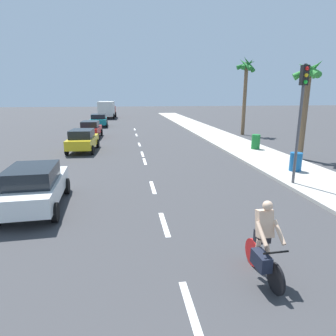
{
  "coord_description": "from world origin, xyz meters",
  "views": [
    {
      "loc": [
        -1.13,
        0.13,
        4.0
      ],
      "look_at": [
        0.54,
        11.51,
        1.1
      ],
      "focal_mm": 31.43,
      "sensor_mm": 36.0,
      "label": 1
    }
  ],
  "objects_px": {
    "parked_car_teal": "(99,120)",
    "palm_tree_mid": "(307,87)",
    "trash_bin_near": "(296,162)",
    "delivery_truck": "(107,109)",
    "parked_car_white": "(34,186)",
    "parked_car_red": "(91,129)",
    "trash_bin_far": "(256,142)",
    "cyclist": "(264,245)",
    "parked_car_yellow": "(83,140)",
    "palm_tree_far": "(246,77)",
    "traffic_signal": "(301,104)"
  },
  "relations": [
    {
      "from": "palm_tree_far",
      "to": "palm_tree_mid",
      "type": "bearing_deg",
      "value": -94.29
    },
    {
      "from": "cyclist",
      "to": "trash_bin_near",
      "type": "distance_m",
      "value": 10.06
    },
    {
      "from": "parked_car_yellow",
      "to": "palm_tree_mid",
      "type": "height_order",
      "value": "palm_tree_mid"
    },
    {
      "from": "trash_bin_near",
      "to": "delivery_truck",
      "type": "bearing_deg",
      "value": 107.05
    },
    {
      "from": "parked_car_red",
      "to": "traffic_signal",
      "type": "height_order",
      "value": "traffic_signal"
    },
    {
      "from": "parked_car_teal",
      "to": "palm_tree_mid",
      "type": "height_order",
      "value": "palm_tree_mid"
    },
    {
      "from": "parked_car_red",
      "to": "parked_car_teal",
      "type": "distance_m",
      "value": 9.94
    },
    {
      "from": "parked_car_teal",
      "to": "parked_car_yellow",
      "type": "bearing_deg",
      "value": -91.36
    },
    {
      "from": "traffic_signal",
      "to": "delivery_truck",
      "type": "bearing_deg",
      "value": 104.51
    },
    {
      "from": "parked_car_teal",
      "to": "delivery_truck",
      "type": "relative_size",
      "value": 0.73
    },
    {
      "from": "trash_bin_near",
      "to": "trash_bin_far",
      "type": "height_order",
      "value": "trash_bin_far"
    },
    {
      "from": "parked_car_yellow",
      "to": "traffic_signal",
      "type": "distance_m",
      "value": 14.53
    },
    {
      "from": "parked_car_white",
      "to": "parked_car_red",
      "type": "xyz_separation_m",
      "value": [
        0.08,
        17.72,
        -0.0
      ]
    },
    {
      "from": "parked_car_teal",
      "to": "trash_bin_far",
      "type": "relative_size",
      "value": 4.51
    },
    {
      "from": "parked_car_teal",
      "to": "delivery_truck",
      "type": "xyz_separation_m",
      "value": [
        0.36,
        13.03,
        0.66
      ]
    },
    {
      "from": "parked_car_white",
      "to": "trash_bin_near",
      "type": "bearing_deg",
      "value": 11.85
    },
    {
      "from": "parked_car_yellow",
      "to": "trash_bin_near",
      "type": "relative_size",
      "value": 4.33
    },
    {
      "from": "parked_car_white",
      "to": "palm_tree_mid",
      "type": "relative_size",
      "value": 0.7
    },
    {
      "from": "parked_car_red",
      "to": "trash_bin_near",
      "type": "distance_m",
      "value": 18.78
    },
    {
      "from": "delivery_truck",
      "to": "trash_bin_near",
      "type": "height_order",
      "value": "delivery_truck"
    },
    {
      "from": "delivery_truck",
      "to": "trash_bin_near",
      "type": "xyz_separation_m",
      "value": [
        11.52,
        -37.56,
        -0.89
      ]
    },
    {
      "from": "parked_car_white",
      "to": "trash_bin_near",
      "type": "relative_size",
      "value": 4.47
    },
    {
      "from": "traffic_signal",
      "to": "parked_car_teal",
      "type": "bearing_deg",
      "value": 111.79
    },
    {
      "from": "parked_car_yellow",
      "to": "parked_car_teal",
      "type": "bearing_deg",
      "value": 93.62
    },
    {
      "from": "parked_car_white",
      "to": "parked_car_yellow",
      "type": "xyz_separation_m",
      "value": [
        0.24,
        10.92,
        -0.0
      ]
    },
    {
      "from": "cyclist",
      "to": "parked_car_teal",
      "type": "relative_size",
      "value": 0.39
    },
    {
      "from": "cyclist",
      "to": "palm_tree_far",
      "type": "height_order",
      "value": "palm_tree_far"
    },
    {
      "from": "parked_car_yellow",
      "to": "delivery_truck",
      "type": "relative_size",
      "value": 0.65
    },
    {
      "from": "palm_tree_mid",
      "to": "trash_bin_near",
      "type": "xyz_separation_m",
      "value": [
        -2.25,
        -3.23,
        -3.79
      ]
    },
    {
      "from": "trash_bin_far",
      "to": "parked_car_red",
      "type": "bearing_deg",
      "value": 146.16
    },
    {
      "from": "palm_tree_mid",
      "to": "cyclist",
      "type": "bearing_deg",
      "value": -124.96
    },
    {
      "from": "parked_car_white",
      "to": "trash_bin_far",
      "type": "relative_size",
      "value": 4.1
    },
    {
      "from": "traffic_signal",
      "to": "trash_bin_near",
      "type": "relative_size",
      "value": 5.49
    },
    {
      "from": "parked_car_white",
      "to": "parked_car_red",
      "type": "relative_size",
      "value": 1.06
    },
    {
      "from": "parked_car_yellow",
      "to": "palm_tree_mid",
      "type": "relative_size",
      "value": 0.68
    },
    {
      "from": "palm_tree_mid",
      "to": "delivery_truck",
      "type": "bearing_deg",
      "value": 111.85
    },
    {
      "from": "cyclist",
      "to": "palm_tree_far",
      "type": "bearing_deg",
      "value": -113.48
    },
    {
      "from": "parked_car_teal",
      "to": "trash_bin_far",
      "type": "distance_m",
      "value": 22.19
    },
    {
      "from": "parked_car_white",
      "to": "palm_tree_far",
      "type": "distance_m",
      "value": 23.73
    },
    {
      "from": "parked_car_white",
      "to": "trash_bin_far",
      "type": "xyz_separation_m",
      "value": [
        12.56,
        9.35,
        -0.18
      ]
    },
    {
      "from": "parked_car_white",
      "to": "cyclist",
      "type": "bearing_deg",
      "value": -42.72
    },
    {
      "from": "parked_car_yellow",
      "to": "parked_car_teal",
      "type": "distance_m",
      "value": 16.74
    },
    {
      "from": "parked_car_white",
      "to": "parked_car_teal",
      "type": "distance_m",
      "value": 27.66
    },
    {
      "from": "delivery_truck",
      "to": "cyclist",
      "type": "bearing_deg",
      "value": -80.0
    },
    {
      "from": "parked_car_teal",
      "to": "palm_tree_mid",
      "type": "xyz_separation_m",
      "value": [
        14.13,
        -21.3,
        3.56
      ]
    },
    {
      "from": "parked_car_yellow",
      "to": "parked_car_teal",
      "type": "relative_size",
      "value": 0.88
    },
    {
      "from": "cyclist",
      "to": "trash_bin_near",
      "type": "height_order",
      "value": "cyclist"
    },
    {
      "from": "parked_car_white",
      "to": "delivery_truck",
      "type": "distance_m",
      "value": 40.7
    },
    {
      "from": "delivery_truck",
      "to": "parked_car_white",
      "type": "bearing_deg",
      "value": -87.69
    },
    {
      "from": "parked_car_red",
      "to": "delivery_truck",
      "type": "xyz_separation_m",
      "value": [
        0.3,
        22.97,
        0.67
      ]
    }
  ]
}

